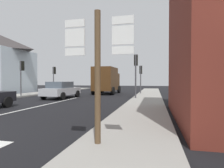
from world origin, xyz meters
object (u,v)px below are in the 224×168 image
traffic_light_near_left (22,70)px  traffic_light_far_right (141,73)px  traffic_light_near_right (136,66)px  delivery_truck (106,80)px  route_sign_post (98,67)px  traffic_light_far_left (54,74)px  sedan_far (61,90)px

traffic_light_near_left → traffic_light_far_right: size_ratio=1.06×
traffic_light_near_left → traffic_light_near_right: size_ratio=0.92×
delivery_truck → route_sign_post: route_sign_post is taller
delivery_truck → traffic_light_near_right: 6.97m
traffic_light_far_left → traffic_light_near_right: 12.20m
sedan_far → delivery_truck: bearing=67.0°
delivery_truck → traffic_light_near_left: traffic_light_near_left is taller
route_sign_post → traffic_light_near_right: 11.57m
traffic_light_near_left → route_sign_post: bearing=-45.9°
delivery_truck → traffic_light_near_right: (3.97, -5.62, 1.10)m
delivery_truck → traffic_light_far_right: traffic_light_far_right is taller
traffic_light_far_left → traffic_light_near_left: 5.88m
traffic_light_near_left → traffic_light_far_left: bearing=90.0°
traffic_light_far_left → traffic_light_near_left: size_ratio=0.96×
sedan_far → traffic_light_far_left: traffic_light_far_left is taller
sedan_far → traffic_light_near_left: (-4.23, 0.30, 1.77)m
sedan_far → traffic_light_near_left: traffic_light_near_left is taller
delivery_truck → traffic_light_far_left: traffic_light_far_left is taller
traffic_light_near_left → traffic_light_far_right: (10.77, 5.73, -0.15)m
route_sign_post → traffic_light_near_left: bearing=134.1°
sedan_far → traffic_light_far_left: 7.67m
traffic_light_far_right → sedan_far: bearing=-137.3°
route_sign_post → traffic_light_near_right: bearing=91.3°
route_sign_post → traffic_light_far_left: traffic_light_far_left is taller
traffic_light_far_left → sedan_far: bearing=-55.6°
sedan_far → route_sign_post: 13.06m
delivery_truck → traffic_light_near_left: 8.97m
traffic_light_near_right → delivery_truck: bearing=125.2°
traffic_light_far_right → traffic_light_near_right: size_ratio=0.86×
sedan_far → traffic_light_far_left: bearing=124.4°
traffic_light_near_left → traffic_light_near_right: bearing=0.8°
traffic_light_far_right → traffic_light_near_right: (0.00, -5.58, 0.38)m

